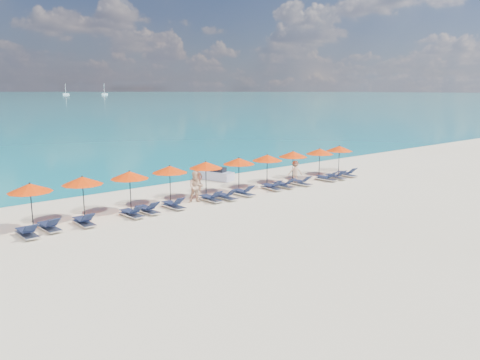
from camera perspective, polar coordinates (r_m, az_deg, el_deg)
ground at (r=26.50m, az=4.13°, el=-3.51°), size 1400.00×1400.00×0.00m
sailboat_near at (r=539.83m, az=-16.20°, el=10.06°), size 6.64×2.21×12.17m
sailboat_far at (r=550.95m, az=-20.47°, el=9.82°), size 6.81×2.27×12.48m
jetski at (r=34.68m, az=-2.90°, el=0.65°), size 1.69×2.85×0.95m
beachgoer_a at (r=29.58m, az=-5.14°, el=-0.16°), size 0.68×0.45×1.84m
beachgoer_b at (r=27.81m, az=-5.39°, el=-0.86°), size 1.05×0.91×1.87m
beachgoer_c at (r=33.81m, az=6.75°, el=1.01°), size 1.12×0.97×1.59m
umbrella_0 at (r=24.41m, az=-24.23°, el=-0.88°), size 2.10×2.10×2.28m
umbrella_1 at (r=25.34m, az=-18.67°, el=-0.07°), size 2.10×2.10×2.28m
umbrella_2 at (r=26.25m, az=-13.31°, el=0.59°), size 2.10×2.10×2.28m
umbrella_3 at (r=27.67m, az=-8.57°, el=1.29°), size 2.10×2.10×2.28m
umbrella_4 at (r=29.00m, az=-4.19°, el=1.83°), size 2.10×2.10×2.28m
umbrella_5 at (r=30.51m, az=-0.14°, el=2.32°), size 2.10×2.10×2.28m
umbrella_6 at (r=32.05m, az=3.34°, el=2.73°), size 2.10×2.10×2.28m
umbrella_7 at (r=33.96m, az=6.48°, el=3.14°), size 2.10×2.10×2.28m
umbrella_8 at (r=35.79m, az=9.70°, el=3.46°), size 2.10×2.10×2.28m
umbrella_9 at (r=37.82m, az=12.03°, el=3.78°), size 2.10×2.10×2.28m
lounger_0 at (r=23.49m, az=-24.54°, el=-5.83°), size 0.69×1.73×0.66m
lounger_1 at (r=24.10m, az=-22.24°, el=-5.23°), size 0.74×1.74×0.66m
lounger_2 at (r=24.41m, az=-18.48°, el=-4.77°), size 0.64×1.71×0.66m
lounger_3 at (r=25.30m, az=-13.04°, el=-3.93°), size 0.78×1.75×0.66m
lounger_4 at (r=25.87m, az=-11.18°, el=-3.52°), size 0.75×1.74×0.66m
lounger_5 at (r=26.64m, az=-8.09°, el=-2.99°), size 0.70×1.73×0.66m
lounger_6 at (r=28.03m, az=-3.58°, el=-2.19°), size 0.72×1.73×0.66m
lounger_7 at (r=28.49m, az=-1.77°, el=-1.96°), size 0.79×1.76×0.66m
lounger_8 at (r=29.54m, az=0.40°, el=-1.49°), size 0.71×1.73×0.66m
lounger_9 at (r=31.27m, az=3.91°, el=-0.81°), size 0.74×1.74×0.66m
lounger_10 at (r=31.97m, az=5.39°, el=-0.57°), size 0.75×1.74×0.66m
lounger_11 at (r=32.97m, az=7.42°, el=-0.26°), size 0.72×1.73×0.66m
lounger_12 at (r=34.85m, az=10.49°, el=0.26°), size 0.77×1.75×0.66m
lounger_13 at (r=35.65m, az=11.63°, el=0.46°), size 0.67×1.72×0.66m
lounger_14 at (r=36.90m, az=12.92°, el=0.76°), size 0.78×1.75×0.66m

